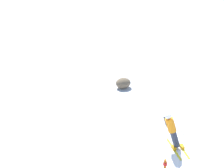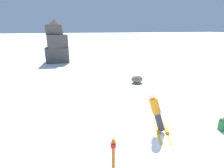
{
  "view_description": "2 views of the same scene",
  "coord_description": "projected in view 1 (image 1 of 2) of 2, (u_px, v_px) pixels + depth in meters",
  "views": [
    {
      "loc": [
        -9.12,
        -9.6,
        8.54
      ],
      "look_at": [
        -0.18,
        4.02,
        1.65
      ],
      "focal_mm": 60.0,
      "sensor_mm": 36.0,
      "label": 1
    },
    {
      "loc": [
        -3.19,
        -5.31,
        4.03
      ],
      "look_at": [
        -0.66,
        3.45,
        1.09
      ],
      "focal_mm": 28.0,
      "sensor_mm": 36.0,
      "label": 2
    }
  ],
  "objects": [
    {
      "name": "exposed_boulder_0",
      "position": [
        123.0,
        83.0,
        21.3
      ],
      "size": [
        0.89,
        0.76,
        0.58
      ],
      "primitive_type": "ellipsoid",
      "color": "#7A664C",
      "rests_on": "ground"
    },
    {
      "name": "ground_plane",
      "position": [
        169.0,
        152.0,
        15.33
      ],
      "size": [
        300.0,
        300.0,
        0.0
      ],
      "primitive_type": "plane",
      "color": "white"
    },
    {
      "name": "skier",
      "position": [
        172.0,
        129.0,
        15.16
      ],
      "size": [
        1.32,
        1.72,
        1.76
      ],
      "rotation": [
        0.0,
        0.0,
        -0.38
      ],
      "color": "yellow",
      "rests_on": "ground"
    }
  ]
}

